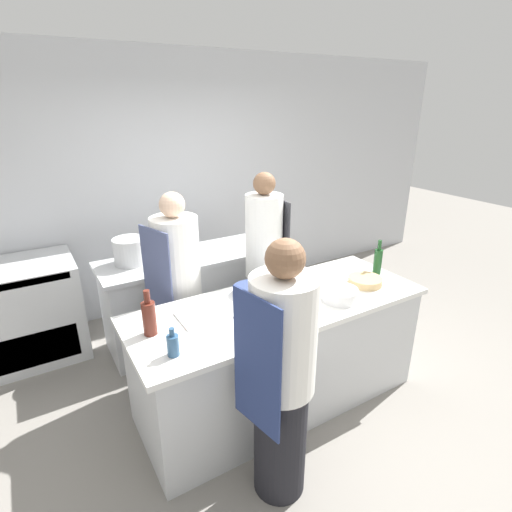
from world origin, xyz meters
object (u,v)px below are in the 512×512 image
at_px(stockpot, 130,251).
at_px(bottle_wine, 149,317).
at_px(oven_range, 25,312).
at_px(bottle_vinegar, 173,345).
at_px(chef_at_pass_far, 179,292).
at_px(bowl_mixing_large, 250,290).
at_px(bowl_prep_small, 340,294).
at_px(chef_at_stove, 264,267).
at_px(bowl_ceramic_blue, 365,281).
at_px(chef_at_prep_near, 281,378).
at_px(bottle_olive_oil, 378,261).

bearing_deg(stockpot, bottle_wine, -99.39).
distance_m(oven_range, bottle_vinegar, 2.14).
bearing_deg(oven_range, chef_at_pass_far, -42.18).
height_order(bottle_vinegar, bowl_mixing_large, bottle_vinegar).
bearing_deg(bowl_prep_small, oven_range, 137.35).
relative_size(chef_at_stove, bottle_wine, 5.60).
bearing_deg(bottle_vinegar, bowl_prep_small, 1.02).
bearing_deg(bowl_prep_small, bowl_ceramic_blue, 14.99).
distance_m(bottle_wine, bowl_prep_small, 1.38).
relative_size(chef_at_prep_near, bottle_vinegar, 9.17).
xyz_separation_m(chef_at_prep_near, chef_at_stove, (0.70, 1.30, 0.05)).
distance_m(oven_range, stockpot, 1.14).
relative_size(bottle_wine, bowl_prep_small, 1.14).
bearing_deg(bowl_prep_small, stockpot, 126.99).
relative_size(oven_range, bowl_mixing_large, 3.60).
distance_m(oven_range, chef_at_stove, 2.25).
relative_size(bottle_vinegar, stockpot, 0.62).
relative_size(chef_at_pass_far, bowl_ceramic_blue, 6.08).
relative_size(chef_at_stove, bowl_mixing_large, 6.52).
distance_m(chef_at_prep_near, bowl_ceramic_blue, 1.32).
distance_m(bottle_olive_oil, bottle_vinegar, 1.92).
xyz_separation_m(chef_at_prep_near, bottle_wine, (-0.52, 0.73, 0.19)).
height_order(bottle_olive_oil, bowl_ceramic_blue, bottle_olive_oil).
bearing_deg(chef_at_pass_far, chef_at_prep_near, 166.53).
bearing_deg(chef_at_stove, bowl_mixing_large, -34.97).
height_order(chef_at_pass_far, bottle_olive_oil, chef_at_pass_far).
height_order(chef_at_stove, stockpot, chef_at_stove).
relative_size(oven_range, bowl_prep_small, 3.51).
height_order(bowl_mixing_large, bowl_prep_small, bowl_prep_small).
relative_size(chef_at_pass_far, bottle_vinegar, 9.12).
xyz_separation_m(chef_at_stove, bottle_wine, (-1.22, -0.58, 0.14)).
height_order(chef_at_pass_far, bowl_prep_small, chef_at_pass_far).
bearing_deg(bowl_mixing_large, bottle_olive_oil, -11.38).
bearing_deg(bottle_vinegar, bottle_wine, 98.86).
relative_size(chef_at_stove, bowl_ceramic_blue, 6.39).
height_order(bowl_ceramic_blue, stockpot, stockpot).
bearing_deg(chef_at_pass_far, bowl_prep_small, -151.05).
relative_size(chef_at_stove, chef_at_pass_far, 1.05).
relative_size(chef_at_prep_near, bowl_ceramic_blue, 6.11).
bearing_deg(bottle_olive_oil, bowl_ceramic_blue, -156.56).
height_order(chef_at_stove, chef_at_pass_far, chef_at_stove).
distance_m(bottle_wine, stockpot, 1.27).
distance_m(bottle_olive_oil, bottle_wine, 1.96).
distance_m(bottle_wine, bowl_ceramic_blue, 1.73).
height_order(bottle_vinegar, bottle_wine, bottle_wine).
relative_size(bottle_wine, stockpot, 1.05).
bearing_deg(oven_range, bottle_olive_oil, -32.53).
bearing_deg(bowl_mixing_large, bowl_ceramic_blue, -20.52).
bearing_deg(oven_range, bowl_prep_small, -42.65).
relative_size(chef_at_pass_far, bowl_prep_small, 6.07).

